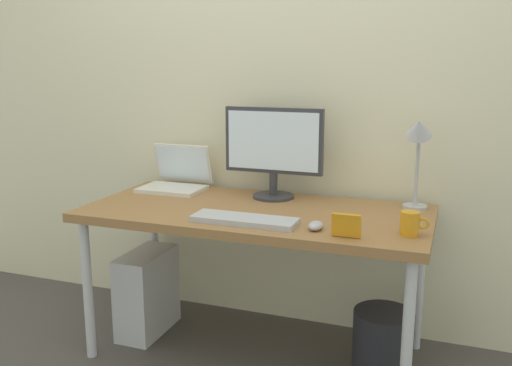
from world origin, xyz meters
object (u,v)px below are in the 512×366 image
Objects in this scene: desk_lamp at (418,142)px; monitor at (273,148)px; computer_tower at (147,292)px; keyboard at (244,220)px; laptop at (177,178)px; desk at (256,221)px; mouse at (316,226)px; wastebasket at (382,344)px; photo_frame at (346,225)px; coffee_mug at (410,224)px.

monitor is at bearing -179.96° from desk_lamp.
desk_lamp is 1.51m from computer_tower.
laptop is at bearing 140.04° from keyboard.
desk is 0.73m from computer_tower.
keyboard is at bearing -86.88° from monitor.
desk_lamp is at bearing -0.87° from laptop.
desk_lamp reaches higher than mouse.
wastebasket is (0.56, 0.22, -0.56)m from keyboard.
laptop is 3.56× the size of mouse.
monitor is 0.57m from laptop.
monitor reaches higher than laptop.
mouse is at bearing 156.09° from photo_frame.
keyboard reaches higher than wastebasket.
keyboard is at bearing -175.16° from coffee_mug.
keyboard is 0.44m from photo_frame.
keyboard is 4.89× the size of mouse.
desk is 0.23m from keyboard.
computer_tower is at bearing 179.01° from desk.
desk_lamp is at bearing 35.17° from keyboard.
desk reaches higher than computer_tower.
photo_frame is at bearing -7.31° from keyboard.
monitor is 1.10× the size of keyboard.
wastebasket is (1.12, -0.25, -0.61)m from laptop.
desk is 3.56× the size of desk_lamp.
coffee_mug is at bearing -7.86° from computer_tower.
keyboard is 0.83m from computer_tower.
mouse is 0.66m from wastebasket.
desk_lamp reaches higher than wastebasket.
laptop is 1.07× the size of wastebasket.
keyboard is (0.02, -0.45, -0.24)m from monitor.
desk is at bearing 166.40° from coffee_mug.
coffee_mug is 1.40m from computer_tower.
desk_lamp is at bearing 9.88° from computer_tower.
monitor is 1.02m from wastebasket.
coffee_mug is (0.02, -0.40, -0.26)m from desk_lamp.
laptop is 2.91× the size of photo_frame.
coffee_mug is (0.68, -0.40, -0.20)m from monitor.
wastebasket is at bearing -109.18° from desk_lamp.
desk_lamp is at bearing 18.92° from desk.
monitor is 0.81m from coffee_mug.
desk is at bearing -0.99° from computer_tower.
monitor is at bearing 125.95° from mouse.
coffee_mug is at bearing 4.84° from keyboard.
photo_frame is at bearing -114.97° from wastebasket.
wastebasket is at bearing -21.95° from monitor.
monitor is 5.39× the size of mouse.
laptop reaches higher than desk.
monitor reaches higher than coffee_mug.
coffee_mug is at bearing -13.60° from desk.
keyboard is 4.09× the size of coffee_mug.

